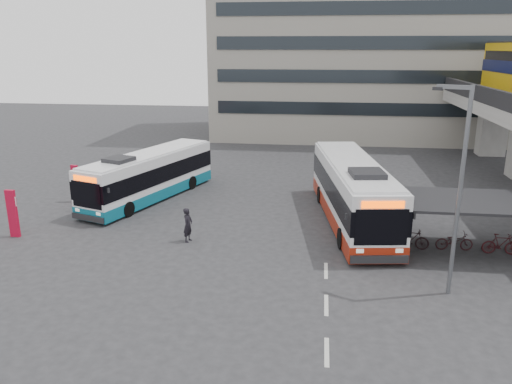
# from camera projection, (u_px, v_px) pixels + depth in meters

# --- Properties ---
(ground) EXTENTS (120.00, 120.00, 0.00)m
(ground) POSITION_uv_depth(u_px,v_px,m) (268.00, 268.00, 21.75)
(ground) COLOR #28282B
(ground) RESTS_ON ground
(bike_shelter) EXTENTS (10.00, 4.00, 2.54)m
(bike_shelter) POSITION_uv_depth(u_px,v_px,m) (457.00, 220.00, 23.12)
(bike_shelter) COLOR #595B60
(bike_shelter) RESTS_ON ground
(office_block) EXTENTS (30.00, 15.00, 25.00)m
(office_block) POSITION_uv_depth(u_px,v_px,m) (363.00, 14.00, 51.77)
(office_block) COLOR gray
(office_block) RESTS_ON ground
(road_markings) EXTENTS (0.15, 7.60, 0.01)m
(road_markings) POSITION_uv_depth(u_px,v_px,m) (326.00, 305.00, 18.58)
(road_markings) COLOR beige
(road_markings) RESTS_ON ground
(bus_main) EXTENTS (4.38, 12.46, 3.61)m
(bus_main) POSITION_uv_depth(u_px,v_px,m) (352.00, 192.00, 27.09)
(bus_main) COLOR white
(bus_main) RESTS_ON ground
(bus_teal) EXTENTS (5.71, 10.92, 3.18)m
(bus_teal) POSITION_uv_depth(u_px,v_px,m) (150.00, 176.00, 31.24)
(bus_teal) COLOR white
(bus_teal) RESTS_ON ground
(pedestrian) EXTENTS (0.53, 0.70, 1.72)m
(pedestrian) POSITION_uv_depth(u_px,v_px,m) (188.00, 225.00, 24.46)
(pedestrian) COLOR black
(pedestrian) RESTS_ON ground
(lamp_post) EXTENTS (1.33, 0.71, 8.00)m
(lamp_post) POSITION_uv_depth(u_px,v_px,m) (458.00, 180.00, 18.26)
(lamp_post) COLOR #595B60
(lamp_post) RESTS_ON ground
(sign_totem_mid) EXTENTS (0.53, 0.17, 2.46)m
(sign_totem_mid) POSITION_uv_depth(u_px,v_px,m) (13.00, 213.00, 24.95)
(sign_totem_mid) COLOR #B10A28
(sign_totem_mid) RESTS_ON ground
(sign_totem_north) EXTENTS (0.50, 0.24, 2.33)m
(sign_totem_north) POSITION_uv_depth(u_px,v_px,m) (76.00, 183.00, 30.67)
(sign_totem_north) COLOR #B10A28
(sign_totem_north) RESTS_ON ground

